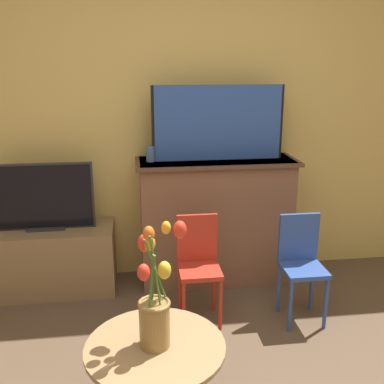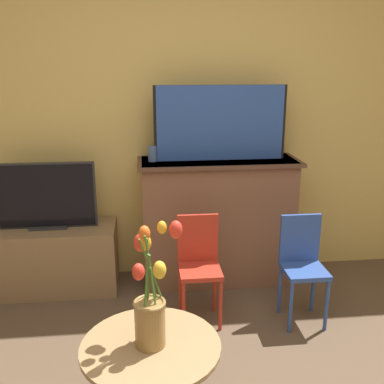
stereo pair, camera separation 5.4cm
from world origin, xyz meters
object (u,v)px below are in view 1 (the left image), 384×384
(chair_red, at_px, (198,261))
(painting, at_px, (218,123))
(tv_monitor, at_px, (44,198))
(chair_blue, at_px, (301,260))
(vase_tulips, at_px, (155,302))

(chair_red, bearing_deg, painting, 68.00)
(tv_monitor, xyz_separation_m, chair_blue, (1.70, -0.59, -0.32))
(painting, height_order, chair_red, painting)
(painting, distance_m, vase_tulips, 1.71)
(painting, xyz_separation_m, vase_tulips, (-0.55, -1.53, -0.52))
(chair_red, bearing_deg, tv_monitor, 153.61)
(chair_red, bearing_deg, chair_blue, -6.21)
(tv_monitor, relative_size, vase_tulips, 1.35)
(painting, height_order, tv_monitor, painting)
(chair_blue, relative_size, vase_tulips, 1.35)
(tv_monitor, relative_size, chair_blue, 1.00)
(tv_monitor, distance_m, chair_red, 1.20)
(chair_blue, bearing_deg, painting, 126.02)
(vase_tulips, bearing_deg, chair_red, 71.79)
(vase_tulips, bearing_deg, painting, 70.43)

